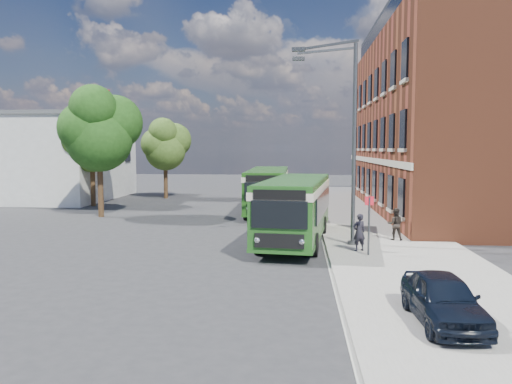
# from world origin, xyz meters

# --- Properties ---
(ground) EXTENTS (120.00, 120.00, 0.00)m
(ground) POSITION_xyz_m (0.00, 0.00, 0.00)
(ground) COLOR #2A2A2C
(ground) RESTS_ON ground
(pavement) EXTENTS (6.00, 48.00, 0.15)m
(pavement) POSITION_xyz_m (7.00, 8.00, 0.07)
(pavement) COLOR gray
(pavement) RESTS_ON ground
(kerb_line) EXTENTS (0.12, 48.00, 0.01)m
(kerb_line) POSITION_xyz_m (3.95, 8.00, 0.01)
(kerb_line) COLOR beige
(kerb_line) RESTS_ON ground
(brick_office) EXTENTS (12.10, 26.00, 14.20)m
(brick_office) POSITION_xyz_m (14.00, 12.00, 6.97)
(brick_office) COLOR brown
(brick_office) RESTS_ON ground
(white_building) EXTENTS (9.40, 13.40, 7.30)m
(white_building) POSITION_xyz_m (-18.00, 18.00, 3.66)
(white_building) COLOR beige
(white_building) RESTS_ON ground
(flagpole) EXTENTS (0.95, 0.10, 9.00)m
(flagpole) POSITION_xyz_m (-12.45, 13.00, 4.94)
(flagpole) COLOR #3C3E41
(flagpole) RESTS_ON ground
(street_lamp) EXTENTS (2.96, 2.38, 9.00)m
(street_lamp) POSITION_xyz_m (4.84, -2.00, 4.79)
(street_lamp) COLOR #3C3E41
(street_lamp) RESTS_ON ground
(bus_stop_sign) EXTENTS (0.35, 0.08, 2.52)m
(bus_stop_sign) POSITION_xyz_m (5.60, -4.20, 1.51)
(bus_stop_sign) COLOR #3C3E41
(bus_stop_sign) RESTS_ON ground
(bus_front) EXTENTS (3.70, 10.03, 3.02)m
(bus_front) POSITION_xyz_m (2.63, -0.90, 1.83)
(bus_front) COLOR #21561B
(bus_front) RESTS_ON ground
(bus_rear) EXTENTS (2.68, 10.96, 3.02)m
(bus_rear) POSITION_xyz_m (0.69, 9.77, 1.83)
(bus_rear) COLOR #1E5014
(bus_rear) RESTS_ON ground
(parked_car) EXTENTS (1.59, 3.67, 1.23)m
(parked_car) POSITION_xyz_m (6.32, -12.03, 0.77)
(parked_car) COLOR black
(parked_car) RESTS_ON pavement
(pedestrian_a) EXTENTS (0.68, 0.58, 1.57)m
(pedestrian_a) POSITION_xyz_m (5.32, -3.38, 0.94)
(pedestrian_a) COLOR black
(pedestrian_a) RESTS_ON pavement
(pedestrian_b) EXTENTS (0.80, 0.66, 1.50)m
(pedestrian_b) POSITION_xyz_m (7.31, -0.71, 0.90)
(pedestrian_b) COLOR black
(pedestrian_b) RESTS_ON pavement
(tree_left) EXTENTS (4.98, 4.73, 8.41)m
(tree_left) POSITION_xyz_m (-9.94, 6.80, 5.70)
(tree_left) COLOR #372114
(tree_left) RESTS_ON ground
(tree_mid) EXTENTS (4.43, 4.21, 7.48)m
(tree_mid) POSITION_xyz_m (-13.01, 12.83, 5.07)
(tree_mid) COLOR #372114
(tree_mid) RESTS_ON ground
(tree_right) EXTENTS (4.21, 4.01, 7.11)m
(tree_right) POSITION_xyz_m (-8.96, 19.07, 4.82)
(tree_right) COLOR #372114
(tree_right) RESTS_ON ground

